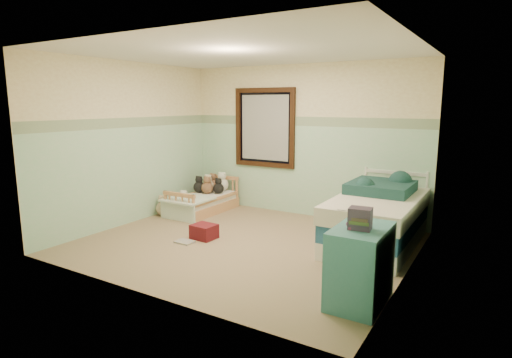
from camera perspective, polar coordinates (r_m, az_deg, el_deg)
The scene contains 33 objects.
floor at distance 5.74m, azimuth -1.64°, elevation -8.81°, with size 4.20×3.60×0.02m, color gray.
ceiling at distance 5.47m, azimuth -1.78°, elevation 17.03°, with size 4.20×3.60×0.02m, color silver.
wall_back at distance 7.04m, azimuth 6.27°, elevation 5.17°, with size 4.20×0.04×2.50m, color #D1BD8C.
wall_front at distance 4.08m, azimuth -15.52°, elevation 1.23°, with size 4.20×0.04×2.50m, color #D1BD8C.
wall_left at distance 6.82m, azimuth -16.76°, elevation 4.64°, with size 0.04×3.60×2.50m, color #D1BD8C.
wall_right at distance 4.68m, azimuth 20.48°, elevation 2.07°, with size 0.04×3.60×2.50m, color #D1BD8C.
wainscot_mint at distance 7.08m, azimuth 6.14°, elevation 1.13°, with size 4.20×0.01×1.50m, color #94CCA1.
border_strip at distance 7.00m, azimuth 6.27°, elevation 7.81°, with size 4.20×0.01×0.15m, color #3A643D.
window_frame at distance 7.31m, azimuth 1.15°, elevation 6.99°, with size 1.16×0.06×1.36m, color black.
window_blinds at distance 7.32m, azimuth 1.19°, elevation 6.99°, with size 0.92×0.01×1.12m, color #AFAFAC.
toddler_bed_frame at distance 7.38m, azimuth -7.19°, elevation -3.80°, with size 0.65×1.30×0.17m, color #A96940.
toddler_mattress at distance 7.35m, azimuth -7.21°, elevation -2.72°, with size 0.59×1.24×0.12m, color white.
patchwork_quilt at distance 7.03m, azimuth -9.26°, elevation -2.74°, with size 0.70×0.65×0.03m, color #89B3CD.
plush_bed_brown at distance 7.79m, azimuth -5.83°, elevation -0.71°, with size 0.21×0.21×0.21m, color brown.
plush_bed_white at distance 7.68m, azimuth -4.64°, elevation -0.76°, with size 0.23×0.23×0.23m, color silver.
plush_bed_tan at distance 7.59m, azimuth -6.53°, elevation -1.02°, with size 0.21×0.21×0.21m, color tan.
plush_bed_dark at distance 7.46m, azimuth -5.12°, elevation -1.27°, with size 0.19×0.19×0.19m, color black.
plush_floor_cream at distance 7.58m, azimuth -9.79°, elevation -3.23°, with size 0.24×0.24×0.24m, color white.
plush_floor_tan at distance 7.25m, azimuth -12.56°, elevation -3.95°, with size 0.23×0.23×0.23m, color tan.
twin_bed_frame at distance 5.86m, azimuth 16.06°, elevation -7.57°, with size 0.96×1.91×0.22m, color white.
twin_boxspring at distance 5.80m, azimuth 16.17°, elevation -5.50°, with size 0.96×1.91×0.22m, color navy.
twin_mattress at distance 5.75m, azimuth 16.27°, elevation -3.39°, with size 0.99×1.95×0.22m, color beige.
teal_blanket at distance 6.01m, azimuth 16.64°, elevation -1.07°, with size 0.81×0.86×0.14m, color #123230.
dresser at distance 4.12m, azimuth 13.99°, elevation -11.34°, with size 0.46×0.74×0.74m, color teal.
book_stack at distance 3.91m, azimuth 14.00°, elevation -5.24°, with size 0.20×0.16×0.20m, color #4A2324.
red_pillow at distance 5.94m, azimuth -7.07°, elevation -7.10°, with size 0.32×0.28×0.20m, color maroon.
floor_book at distance 5.83m, azimuth -9.67°, elevation -8.42°, with size 0.24×0.19×0.02m, color gold.
extra_plush_0 at distance 7.73m, azimuth -6.41°, elevation -0.89°, with size 0.19×0.19×0.19m, color black.
extra_plush_1 at distance 7.53m, azimuth -6.43°, elevation -1.34°, with size 0.15×0.15×0.15m, color brown.
extra_plush_2 at distance 7.58m, azimuth -7.74°, elevation -1.09°, with size 0.20×0.20×0.20m, color black.
extra_plush_3 at distance 7.80m, azimuth -6.25°, elevation -0.85°, with size 0.17×0.17×0.17m, color brown.
extra_plush_4 at distance 7.64m, azimuth -6.57°, elevation -0.93°, with size 0.21×0.21×0.21m, color silver.
extra_plush_5 at distance 7.47m, azimuth -6.66°, elevation -1.21°, with size 0.21×0.21×0.21m, color brown.
Camera 1 is at (2.94, -4.56, 1.86)m, focal length 29.40 mm.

